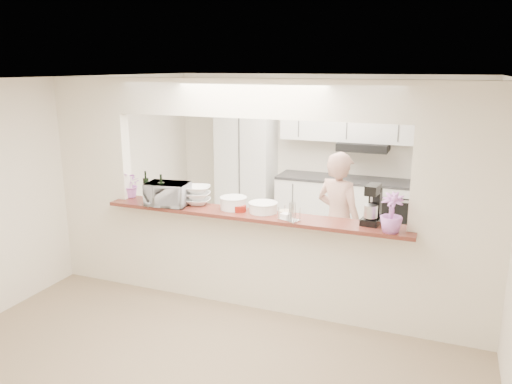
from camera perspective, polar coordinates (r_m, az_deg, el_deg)
The scene contains 19 objects.
floor at distance 5.79m, azimuth -0.27°, elevation -12.70°, with size 6.00×6.00×0.00m, color gray.
tile_overlay at distance 7.12m, azimuth 4.38°, elevation -7.37°, with size 5.00×2.90×0.01m, color #BCB7AA.
partition at distance 5.29m, azimuth -0.29°, elevation 1.79°, with size 5.00×0.15×2.50m.
bar_counter at distance 5.55m, azimuth -0.29°, elevation -7.41°, with size 3.40×0.38×1.09m.
kitchen_cabinets at distance 7.98m, azimuth 5.72°, elevation 2.23°, with size 3.15×0.62×2.25m.
refrigerator at distance 7.66m, azimuth 21.85°, elevation -0.20°, with size 0.75×0.70×1.70m, color #A9A9AE.
flower_left at distance 6.14m, azimuth -14.12°, elevation 0.84°, with size 0.28×0.24×0.31m, color pink.
wine_bottle_a at distance 5.68m, azimuth -10.74°, elevation -0.18°, with size 0.07×0.07×0.36m.
wine_bottle_b at distance 6.05m, azimuth -12.45°, elevation 0.48°, with size 0.07×0.07×0.33m.
toaster_oven at distance 5.70m, azimuth -10.07°, elevation -0.23°, with size 0.47×0.32×0.26m, color #B9B9BE.
serving_bowls at distance 5.69m, azimuth -6.67°, elevation -0.40°, with size 0.28×0.28×0.21m, color white.
plate_stack_a at distance 5.49m, azimuth -2.59°, elevation -1.26°, with size 0.30×0.30×0.14m.
plate_stack_b at distance 5.36m, azimuth 0.83°, elevation -1.76°, with size 0.31×0.31×0.11m.
red_bowl at distance 5.40m, azimuth -1.88°, elevation -1.88°, with size 0.14×0.14×0.07m, color maroon.
tan_bowl at distance 5.23m, azimuth 3.40°, elevation -2.47°, with size 0.14×0.14×0.06m, color #CEB991.
utensil_caddy at distance 5.08m, azimuth 3.81°, elevation -2.36°, with size 0.24×0.19×0.20m.
stand_mixer at distance 5.09m, azimuth 13.21°, elevation -1.56°, with size 0.20×0.29×0.40m.
flower_right at distance 4.86m, azimuth 15.24°, elevation -2.31°, with size 0.21×0.21×0.38m, color #C374D9.
person at distance 5.99m, azimuth 9.38°, elevation -3.37°, with size 0.61×0.40×1.66m, color tan.
Camera 1 is at (1.91, -4.80, 2.62)m, focal length 35.00 mm.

